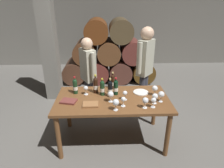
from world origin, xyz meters
TOP-DOWN VIEW (x-y plane):
  - ground_plane at (0.00, 0.00)m, footprint 14.00×14.00m
  - cellar_back_wall at (0.00, 4.20)m, footprint 10.00×0.24m
  - barrel_stack at (-0.00, 2.60)m, footprint 2.49×0.90m
  - stone_pillar at (-1.30, 1.60)m, footprint 0.32×0.32m
  - dining_table at (0.00, 0.00)m, footprint 1.70×0.90m
  - wine_bottle_0 at (0.06, 0.14)m, footprint 0.07×0.07m
  - wine_bottle_1 at (-0.15, 0.13)m, footprint 0.07×0.07m
  - wine_bottle_2 at (0.02, 0.36)m, footprint 0.07×0.07m
  - wine_bottle_3 at (-0.03, 0.07)m, footprint 0.07×0.07m
  - wine_bottle_4 at (-0.58, 0.20)m, footprint 0.07×0.07m
  - wine_bottle_5 at (-0.26, 0.21)m, footprint 0.07×0.07m
  - wine_glass_0 at (0.65, 0.08)m, footprint 0.09×0.09m
  - wine_glass_1 at (-0.41, 0.15)m, footprint 0.07×0.07m
  - wine_glass_2 at (0.03, -0.34)m, footprint 0.09×0.09m
  - wine_glass_3 at (0.55, -0.28)m, footprint 0.07×0.07m
  - wine_glass_4 at (-0.03, -0.10)m, footprint 0.09×0.09m
  - wine_glass_5 at (0.18, -0.05)m, footprint 0.07×0.07m
  - wine_glass_6 at (0.43, -0.29)m, footprint 0.09×0.09m
  - wine_glass_7 at (0.59, -0.18)m, footprint 0.08×0.08m
  - wine_glass_8 at (0.14, -0.23)m, footprint 0.07×0.07m
  - wine_glass_9 at (0.70, -0.12)m, footprint 0.09×0.09m
  - tasting_notebook at (-0.32, -0.20)m, footprint 0.22×0.16m
  - leather_ledger at (-0.64, -0.09)m, footprint 0.25×0.21m
  - serving_plate at (0.46, 0.18)m, footprint 0.24×0.24m
  - sommelier_presenting at (0.62, 0.75)m, footprint 0.34×0.40m
  - taster_seated_left at (-0.41, 0.72)m, footprint 0.32×0.44m

SIDE VIEW (x-z plane):
  - ground_plane at x=0.00m, z-range 0.00..0.00m
  - dining_table at x=0.00m, z-range 0.29..1.05m
  - barrel_stack at x=0.00m, z-range -0.12..1.57m
  - serving_plate at x=0.46m, z-range 0.76..0.77m
  - tasting_notebook at x=-0.32m, z-range 0.76..0.79m
  - leather_ledger at x=-0.64m, z-range 0.76..0.79m
  - wine_glass_8 at x=0.14m, z-range 0.79..0.93m
  - wine_glass_5 at x=0.18m, z-range 0.79..0.94m
  - wine_glass_1 at x=-0.41m, z-range 0.79..0.94m
  - wine_glass_3 at x=0.55m, z-range 0.79..0.94m
  - wine_glass_7 at x=0.59m, z-range 0.79..0.95m
  - wine_glass_6 at x=0.43m, z-range 0.79..0.95m
  - wine_glass_2 at x=0.03m, z-range 0.79..0.96m
  - wine_glass_0 at x=0.65m, z-range 0.79..0.96m
  - wine_glass_9 at x=0.70m, z-range 0.79..0.96m
  - wine_glass_4 at x=-0.03m, z-range 0.79..0.96m
  - wine_bottle_1 at x=-0.15m, z-range 0.74..1.02m
  - wine_bottle_0 at x=0.06m, z-range 0.74..1.02m
  - wine_bottle_4 at x=-0.58m, z-range 0.74..1.03m
  - wine_bottle_2 at x=0.02m, z-range 0.74..1.03m
  - wine_bottle_3 at x=-0.03m, z-range 0.74..1.04m
  - wine_bottle_5 at x=-0.26m, z-range 0.74..1.05m
  - taster_seated_left at x=-0.41m, z-range 0.15..1.69m
  - sommelier_presenting at x=0.62m, z-range 0.19..1.90m
  - stone_pillar at x=-1.30m, z-range 0.00..2.60m
  - cellar_back_wall at x=0.00m, z-range 0.00..2.80m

